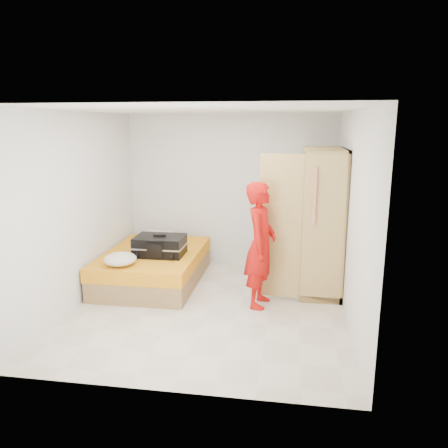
% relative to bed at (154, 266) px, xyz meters
% --- Properties ---
extents(room, '(4.00, 4.02, 2.60)m').
position_rel_bed_xyz_m(room, '(1.05, -0.80, 1.05)').
color(room, beige).
rests_on(room, ground).
extents(bed, '(1.42, 2.02, 0.50)m').
position_rel_bed_xyz_m(bed, '(0.00, 0.00, 0.00)').
color(bed, olive).
rests_on(bed, ground).
extents(wardrobe, '(1.17, 1.20, 2.10)m').
position_rel_bed_xyz_m(wardrobe, '(2.50, 0.06, 0.75)').
color(wardrobe, tan).
rests_on(wardrobe, ground).
extents(person, '(0.48, 0.67, 1.70)m').
position_rel_bed_xyz_m(person, '(1.71, -0.64, 0.60)').
color(person, red).
rests_on(person, ground).
extents(suitcase, '(0.75, 0.56, 0.32)m').
position_rel_bed_xyz_m(suitcase, '(0.16, -0.17, 0.39)').
color(suitcase, black).
rests_on(suitcase, bed).
extents(round_cushion, '(0.46, 0.46, 0.17)m').
position_rel_bed_xyz_m(round_cushion, '(-0.24, -0.74, 0.34)').
color(round_cushion, silver).
rests_on(round_cushion, bed).
extents(pillow, '(0.53, 0.31, 0.09)m').
position_rel_bed_xyz_m(pillow, '(-0.18, 0.85, 0.29)').
color(pillow, silver).
rests_on(pillow, bed).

